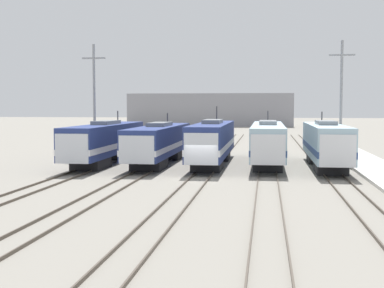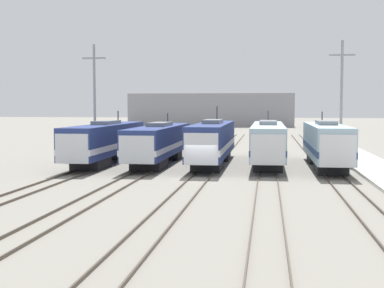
# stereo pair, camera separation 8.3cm
# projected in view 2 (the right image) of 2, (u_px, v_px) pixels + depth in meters

# --- Properties ---
(ground_plane) EXTENTS (400.00, 400.00, 0.00)m
(ground_plane) POSITION_uv_depth(u_px,v_px,m) (201.00, 178.00, 40.80)
(ground_plane) COLOR gray
(rail_pair_far_left) EXTENTS (1.50, 120.00, 0.15)m
(rail_pair_far_left) POSITION_uv_depth(u_px,v_px,m) (73.00, 174.00, 42.21)
(rail_pair_far_left) COLOR #4C4238
(rail_pair_far_left) RESTS_ON ground_plane
(rail_pair_center_left) EXTENTS (1.51, 120.00, 0.15)m
(rail_pair_center_left) POSITION_uv_depth(u_px,v_px,m) (136.00, 175.00, 41.51)
(rail_pair_center_left) COLOR #4C4238
(rail_pair_center_left) RESTS_ON ground_plane
(rail_pair_center) EXTENTS (1.51, 120.00, 0.15)m
(rail_pair_center) POSITION_uv_depth(u_px,v_px,m) (201.00, 177.00, 40.80)
(rail_pair_center) COLOR #4C4238
(rail_pair_center) RESTS_ON ground_plane
(rail_pair_center_right) EXTENTS (1.51, 120.00, 0.15)m
(rail_pair_center_right) POSITION_uv_depth(u_px,v_px,m) (268.00, 178.00, 40.09)
(rail_pair_center_right) COLOR #4C4238
(rail_pair_center_right) RESTS_ON ground_plane
(rail_pair_far_right) EXTENTS (1.50, 120.00, 0.15)m
(rail_pair_far_right) POSITION_uv_depth(u_px,v_px,m) (337.00, 179.00, 39.38)
(rail_pair_far_right) COLOR #4C4238
(rail_pair_far_right) RESTS_ON ground_plane
(locomotive_far_left) EXTENTS (2.97, 18.38, 4.95)m
(locomotive_far_left) POSITION_uv_depth(u_px,v_px,m) (105.00, 142.00, 50.27)
(locomotive_far_left) COLOR black
(locomotive_far_left) RESTS_ON ground_plane
(locomotive_center_left) EXTENTS (3.11, 18.39, 4.73)m
(locomotive_center_left) POSITION_uv_depth(u_px,v_px,m) (159.00, 143.00, 50.10)
(locomotive_center_left) COLOR black
(locomotive_center_left) RESTS_ON ground_plane
(locomotive_center) EXTENTS (2.92, 18.08, 5.43)m
(locomotive_center) POSITION_uv_depth(u_px,v_px,m) (212.00, 142.00, 49.20)
(locomotive_center) COLOR black
(locomotive_center) RESTS_ON ground_plane
(locomotive_center_right) EXTENTS (2.93, 19.82, 4.96)m
(locomotive_center_right) POSITION_uv_depth(u_px,v_px,m) (268.00, 142.00, 50.01)
(locomotive_center_right) COLOR #232326
(locomotive_center_right) RESTS_ON ground_plane
(locomotive_far_right) EXTENTS (2.91, 16.47, 4.92)m
(locomotive_far_right) POSITION_uv_depth(u_px,v_px,m) (326.00, 144.00, 46.72)
(locomotive_far_right) COLOR #232326
(locomotive_far_right) RESTS_ON ground_plane
(catenary_tower_left) EXTENTS (2.46, 0.26, 11.76)m
(catenary_tower_left) POSITION_uv_depth(u_px,v_px,m) (95.00, 99.00, 55.11)
(catenary_tower_left) COLOR gray
(catenary_tower_left) RESTS_ON ground_plane
(catenary_tower_right) EXTENTS (2.46, 0.26, 11.76)m
(catenary_tower_right) POSITION_uv_depth(u_px,v_px,m) (341.00, 98.00, 51.65)
(catenary_tower_right) COLOR gray
(catenary_tower_right) RESTS_ON ground_plane
(depot_building) EXTENTS (43.07, 9.67, 8.60)m
(depot_building) POSITION_uv_depth(u_px,v_px,m) (211.00, 110.00, 141.55)
(depot_building) COLOR gray
(depot_building) RESTS_ON ground_plane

